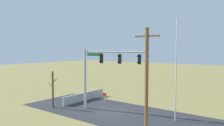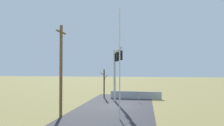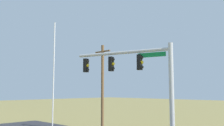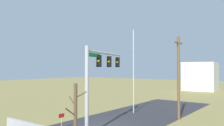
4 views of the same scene
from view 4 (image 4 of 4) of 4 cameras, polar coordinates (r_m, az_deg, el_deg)
The scene contains 8 objects.
ground_plane at distance 19.96m, azimuth -1.42°, elevation -15.48°, with size 160.00×160.00×0.00m, color olive.
road_surface at distance 23.15m, azimuth 4.90°, elevation -13.49°, with size 28.00×8.00×0.01m, color #2D2D33.
signal_mast at distance 18.30m, azimuth -3.27°, elevation -2.08°, with size 6.57×1.84×6.51m.
flagpole at distance 25.16m, azimuth 5.39°, elevation -2.04°, with size 0.10×0.10×9.13m, color silver.
utility_pole at distance 22.72m, azimuth 16.30°, elevation -3.18°, with size 1.90×0.26×7.92m.
bare_tree at distance 13.30m, azimuth -9.13°, elevation -13.47°, with size 1.27×1.02×4.02m.
open_sign at distance 19.31m, azimuth -12.51°, elevation -13.16°, with size 0.56×0.04×1.22m.
distant_building at distance 55.37m, azimuth 21.25°, elevation -3.09°, with size 7.85×6.67×6.24m, color silver.
Camera 4 is at (15.20, 11.99, 4.86)m, focal length 36.59 mm.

